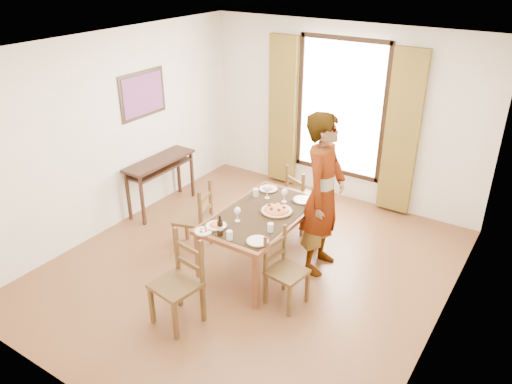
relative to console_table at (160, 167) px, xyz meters
The scene contains 22 objects.
ground 2.22m from the console_table, 16.47° to the right, with size 5.00×5.00×0.00m, color #533B1A.
room_shell 2.25m from the console_table, 13.10° to the right, with size 4.60×5.10×2.74m.
console_table is the anchor object (origin of this frame).
dining_table 2.18m from the console_table, 12.98° to the right, with size 0.92×1.60×0.76m.
chair_west 1.37m from the console_table, 28.32° to the right, with size 0.52×0.52×0.95m.
chair_north 2.20m from the console_table, 16.52° to the left, with size 0.55×0.55×0.95m.
chair_south 2.69m from the console_table, 43.26° to the right, with size 0.50×0.50×1.01m.
chair_east 2.90m from the console_table, 19.35° to the right, with size 0.44×0.44×0.88m.
man 2.75m from the console_table, ahead, with size 0.54×0.77×2.01m, color #95999D.
plate_sw 2.14m from the console_table, 29.56° to the right, with size 0.27×0.27×0.05m, color silver, non-canonical shape.
plate_se 2.67m from the console_table, 23.75° to the right, with size 0.27×0.27×0.05m, color silver, non-canonical shape.
plate_nw 1.86m from the console_table, ahead, with size 0.27×0.27×0.05m, color silver, non-canonical shape.
plate_ne 2.39m from the console_table, ahead, with size 0.27×0.27×0.05m, color silver, non-canonical shape.
pasta_platter 2.29m from the console_table, ahead, with size 0.40×0.40×0.10m, color red, non-canonical shape.
caprese_plate 2.19m from the console_table, 34.09° to the right, with size 0.20×0.20×0.04m, color silver, non-canonical shape.
wine_glass_a 2.16m from the console_table, 22.28° to the right, with size 0.08×0.08×0.18m, color white, non-canonical shape.
wine_glass_b 2.21m from the console_table, ahead, with size 0.08×0.08×0.18m, color white, non-canonical shape.
wine_glass_c 1.98m from the console_table, ahead, with size 0.08×0.08×0.18m, color white, non-canonical shape.
tumbler_a 2.57m from the console_table, 18.23° to the right, with size 0.07×0.07×0.10m, color silver.
tumbler_b 1.82m from the console_table, ahead, with size 0.07×0.07×0.10m, color silver.
tumbler_c 2.46m from the console_table, 28.95° to the right, with size 0.07×0.07×0.10m, color silver.
wine_bottle 2.34m from the console_table, 30.34° to the right, with size 0.07×0.07×0.25m, color black, non-canonical shape.
Camera 1 is at (2.92, -4.34, 3.64)m, focal length 35.00 mm.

